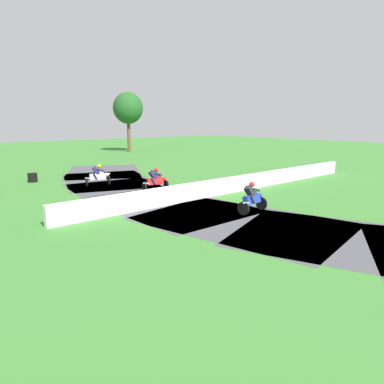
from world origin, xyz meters
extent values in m
plane|color=#38752D|center=(0.00, 0.00, 0.00)|extent=(120.00, 120.00, 0.00)
cube|color=#47474C|center=(3.12, 12.94, 0.00)|extent=(8.94, 10.05, 0.01)
cube|color=#47474C|center=(1.34, 8.83, 0.00)|extent=(8.01, 9.72, 0.01)
cube|color=#47474C|center=(0.29, 4.47, 0.00)|extent=(6.84, 9.12, 0.01)
cube|color=#47474C|center=(0.01, 0.00, 0.00)|extent=(5.83, 8.48, 0.01)
cube|color=#47474C|center=(0.49, -4.45, 0.00)|extent=(7.16, 9.30, 0.01)
cube|color=#47474C|center=(1.72, -8.76, 0.00)|extent=(8.27, 9.83, 0.01)
cube|color=white|center=(5.39, 0.12, 0.45)|extent=(22.78, 0.79, 0.90)
cylinder|color=black|center=(0.44, 6.90, 0.30)|extent=(0.28, 0.68, 0.68)
cylinder|color=black|center=(-0.89, 7.31, 0.30)|extent=(0.28, 0.68, 0.68)
cube|color=silver|center=(-0.21, 7.15, 0.59)|extent=(1.05, 0.61, 0.44)
ellipsoid|color=silver|center=(-0.03, 7.13, 0.85)|extent=(0.51, 0.43, 0.28)
cone|color=silver|center=(0.44, 6.96, 0.71)|extent=(0.46, 0.44, 0.44)
cylinder|color=#B2B2B7|center=(-0.82, 7.20, 0.53)|extent=(0.42, 0.22, 0.17)
cube|color=#1E1E4C|center=(-0.27, 7.22, 0.97)|extent=(0.55, 0.47, 0.60)
sphere|color=yellow|center=(-0.05, 7.20, 1.25)|extent=(0.26, 0.26, 0.26)
cylinder|color=#1E1E4C|center=(0.05, 7.31, 0.97)|extent=(0.43, 0.22, 0.24)
cylinder|color=#1E1E4C|center=(-0.06, 6.97, 1.02)|extent=(0.43, 0.22, 0.24)
cylinder|color=#1E1E4C|center=(-0.33, 7.37, 0.59)|extent=(0.28, 0.23, 0.42)
cylinder|color=#1E1E4C|center=(-0.44, 7.03, 0.64)|extent=(0.28, 0.23, 0.42)
cylinder|color=black|center=(2.22, 3.09, 0.29)|extent=(0.22, 0.71, 0.70)
cylinder|color=black|center=(0.84, 3.36, 0.29)|extent=(0.22, 0.71, 0.70)
cube|color=red|center=(1.54, 3.28, 0.59)|extent=(1.05, 0.54, 0.45)
ellipsoid|color=red|center=(1.73, 3.29, 0.85)|extent=(0.49, 0.40, 0.29)
cone|color=red|center=(2.21, 3.17, 0.71)|extent=(0.44, 0.42, 0.46)
cylinder|color=#B2B2B7|center=(0.93, 3.26, 0.53)|extent=(0.42, 0.19, 0.17)
cube|color=#1E1E4C|center=(1.48, 3.36, 0.96)|extent=(0.53, 0.44, 0.61)
sphere|color=red|center=(1.70, 3.37, 1.24)|extent=(0.26, 0.26, 0.26)
cylinder|color=#1E1E4C|center=(1.79, 3.49, 0.96)|extent=(0.43, 0.20, 0.24)
cylinder|color=#1E1E4C|center=(1.72, 3.14, 1.02)|extent=(0.43, 0.20, 0.24)
cylinder|color=#1E1E4C|center=(1.40, 3.49, 0.58)|extent=(0.27, 0.22, 0.42)
cylinder|color=#1E1E4C|center=(1.33, 3.14, 0.64)|extent=(0.27, 0.22, 0.42)
cylinder|color=black|center=(2.78, -3.67, 0.29)|extent=(0.15, 0.71, 0.70)
cylinder|color=black|center=(1.38, -3.79, 0.29)|extent=(0.15, 0.71, 0.70)
cube|color=#1E38B2|center=(2.08, -3.67, 0.59)|extent=(1.03, 0.44, 0.45)
ellipsoid|color=#1E38B2|center=(2.25, -3.60, 0.84)|extent=(0.47, 0.36, 0.29)
cone|color=#1E38B2|center=(2.75, -3.59, 0.71)|extent=(0.42, 0.41, 0.46)
cylinder|color=#B2B2B7|center=(1.49, -3.85, 0.53)|extent=(0.42, 0.13, 0.17)
cube|color=#28282D|center=(1.99, -3.60, 0.96)|extent=(0.52, 0.39, 0.61)
sphere|color=red|center=(2.20, -3.53, 1.24)|extent=(0.26, 0.26, 0.26)
cylinder|color=#28282D|center=(2.25, -3.40, 0.95)|extent=(0.43, 0.11, 0.24)
cylinder|color=#28282D|center=(2.28, -3.75, 1.02)|extent=(0.43, 0.11, 0.24)
cylinder|color=#28282D|center=(1.88, -3.50, 0.57)|extent=(0.28, 0.18, 0.42)
cylinder|color=#28282D|center=(1.91, -3.86, 0.64)|extent=(0.28, 0.18, 0.42)
cylinder|color=black|center=(-2.94, 11.38, 0.10)|extent=(0.62, 0.62, 0.20)
cylinder|color=black|center=(-2.94, 11.38, 0.30)|extent=(0.62, 0.62, 0.20)
cylinder|color=black|center=(-2.94, 11.38, 0.50)|extent=(0.62, 0.62, 0.20)
cylinder|color=black|center=(-4.92, 0.21, 0.10)|extent=(0.59, 0.59, 0.20)
cylinder|color=black|center=(-4.92, 0.21, 0.30)|extent=(0.59, 0.59, 0.20)
cylinder|color=black|center=(-4.92, 0.21, 0.50)|extent=(0.59, 0.59, 0.20)
cylinder|color=black|center=(-4.92, 0.21, 0.70)|extent=(0.59, 0.59, 0.20)
cylinder|color=brown|center=(14.67, 28.25, 2.02)|extent=(0.44, 0.44, 4.03)
ellipsoid|color=#1E511E|center=(14.67, 28.25, 5.69)|extent=(3.89, 3.89, 4.08)
camera|label=1|loc=(-10.43, -14.14, 4.14)|focal=33.84mm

